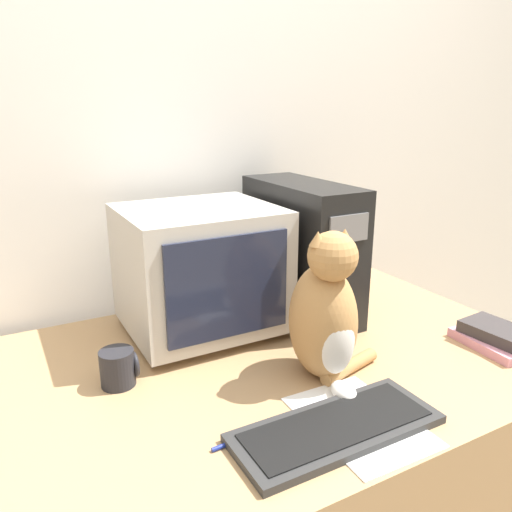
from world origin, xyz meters
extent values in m
cube|color=silver|center=(0.00, 1.03, 1.25)|extent=(7.00, 0.05, 2.50)
cube|color=tan|center=(0.00, 0.48, 0.35)|extent=(1.54, 0.97, 0.70)
cube|color=#BCB7AD|center=(-0.07, 0.73, 0.71)|extent=(0.29, 0.22, 0.02)
cube|color=#BCB7AD|center=(-0.07, 0.73, 0.90)|extent=(0.42, 0.37, 0.34)
cube|color=#1E2338|center=(-0.07, 0.54, 0.90)|extent=(0.34, 0.01, 0.27)
cube|color=black|center=(0.26, 0.71, 0.91)|extent=(0.18, 0.45, 0.42)
cube|color=slate|center=(0.26, 0.49, 1.03)|extent=(0.13, 0.01, 0.08)
cube|color=#2D2D2D|center=(-0.02, 0.15, 0.71)|extent=(0.44, 0.17, 0.02)
cube|color=black|center=(-0.02, 0.15, 0.72)|extent=(0.40, 0.13, 0.00)
ellipsoid|color=#B7844C|center=(0.09, 0.36, 0.84)|extent=(0.18, 0.22, 0.28)
ellipsoid|color=white|center=(0.08, 0.28, 0.82)|extent=(0.09, 0.07, 0.16)
sphere|color=#B7844C|center=(0.09, 0.32, 1.02)|extent=(0.13, 0.13, 0.12)
cone|color=#B7844C|center=(0.05, 0.33, 1.06)|extent=(0.04, 0.04, 0.03)
cone|color=#B7844C|center=(0.11, 0.32, 1.06)|extent=(0.04, 0.04, 0.03)
ellipsoid|color=white|center=(0.07, 0.24, 0.72)|extent=(0.06, 0.08, 0.04)
cylinder|color=#B7844C|center=(0.16, 0.33, 0.72)|extent=(0.19, 0.08, 0.03)
cube|color=pink|center=(0.60, 0.25, 0.72)|extent=(0.16, 0.22, 0.03)
cube|color=#383333|center=(0.61, 0.24, 0.74)|extent=(0.13, 0.20, 0.03)
cylinder|color=navy|center=(-0.19, 0.22, 0.71)|extent=(0.15, 0.02, 0.01)
cube|color=white|center=(0.05, 0.16, 0.70)|extent=(0.22, 0.30, 0.00)
cylinder|color=#232328|center=(-0.36, 0.55, 0.75)|extent=(0.08, 0.08, 0.09)
torus|color=#232328|center=(-0.32, 0.55, 0.75)|extent=(0.01, 0.06, 0.06)
camera|label=1|loc=(-0.58, -0.53, 1.34)|focal=35.00mm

